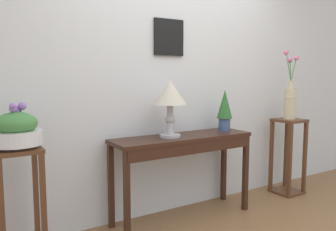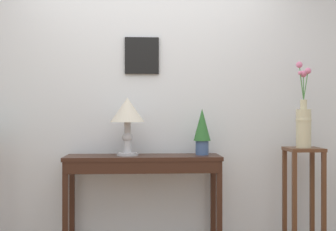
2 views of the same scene
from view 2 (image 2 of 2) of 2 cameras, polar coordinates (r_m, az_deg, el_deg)
back_wall_with_art at (r=4.05m, az=-2.68°, el=3.67°), size 9.00×0.13×2.80m
console_table at (r=3.76m, az=-3.33°, el=-7.06°), size 1.36×0.39×0.79m
table_lamp at (r=3.76m, az=-5.42°, el=0.22°), size 0.30×0.30×0.51m
potted_plant_on_console at (r=3.82m, az=4.56°, el=-1.86°), size 0.15×0.15×0.41m
pedestal_stand_right at (r=4.03m, az=17.60°, el=-10.19°), size 0.30×0.30×0.86m
flower_vase_tall_right at (r=3.97m, az=17.60°, el=-0.72°), size 0.14×0.17×0.77m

